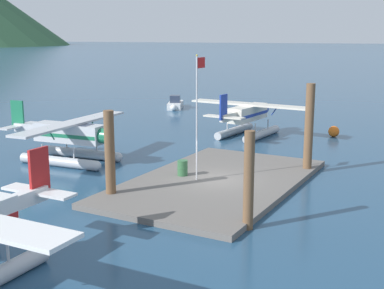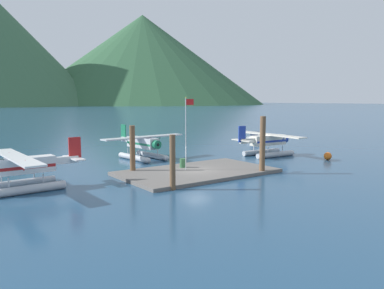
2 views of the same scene
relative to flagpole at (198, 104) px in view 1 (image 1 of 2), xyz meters
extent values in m
plane|color=navy|center=(0.52, -0.93, -4.48)|extent=(1200.00, 1200.00, 0.00)
cube|color=#66605B|center=(0.52, -0.93, -4.33)|extent=(14.21, 8.29, 0.30)
cylinder|color=brown|center=(-4.85, -5.03, -2.36)|extent=(0.44, 0.44, 4.25)
cylinder|color=brown|center=(5.33, -4.60, -1.80)|extent=(0.52, 0.52, 5.37)
cylinder|color=brown|center=(-4.34, 2.63, -2.23)|extent=(0.51, 0.51, 4.50)
cylinder|color=silver|center=(-0.12, 0.00, -0.83)|extent=(0.08, 0.08, 6.71)
cube|color=red|center=(0.33, 0.00, 2.18)|extent=(0.90, 0.03, 0.56)
sphere|color=gold|center=(-0.12, 0.00, 2.58)|extent=(0.10, 0.10, 0.10)
cylinder|color=#33663D|center=(0.30, 1.13, -3.74)|extent=(0.58, 0.58, 0.88)
torus|color=#33663D|center=(0.30, 1.13, -3.74)|extent=(0.62, 0.62, 0.04)
sphere|color=orange|center=(17.46, -3.24, -4.04)|extent=(0.90, 0.90, 0.90)
cylinder|color=#B7BABF|center=(-13.02, 0.21, -3.49)|extent=(0.10, 0.10, 0.70)
cube|color=white|center=(-11.01, 1.52, -2.44)|extent=(2.21, 0.50, 0.56)
cube|color=#B21E1E|center=(-10.11, 1.55, -1.59)|extent=(1.00, 0.15, 1.90)
cube|color=white|center=(-10.21, 1.55, -2.34)|extent=(0.89, 3.22, 0.10)
cylinder|color=#B7BABF|center=(14.39, 4.26, -4.16)|extent=(5.63, 1.00, 0.64)
sphere|color=#B7BABF|center=(17.19, 4.07, -4.16)|extent=(0.64, 0.64, 0.64)
cylinder|color=#B7BABF|center=(14.23, 1.76, -4.16)|extent=(5.63, 1.00, 0.64)
sphere|color=#B7BABF|center=(17.03, 1.58, -4.16)|extent=(0.64, 0.64, 0.64)
cylinder|color=#B7BABF|center=(15.59, 4.18, -3.49)|extent=(0.10, 0.10, 0.70)
cylinder|color=#B7BABF|center=(13.20, 4.33, -3.49)|extent=(0.10, 0.10, 0.70)
cylinder|color=#B7BABF|center=(15.43, 1.68, -3.49)|extent=(0.10, 0.10, 0.70)
cylinder|color=#B7BABF|center=(13.03, 1.84, -3.49)|extent=(0.10, 0.10, 0.70)
cube|color=silver|center=(14.31, 3.01, -2.54)|extent=(4.87, 1.55, 1.20)
cube|color=#1E389E|center=(14.31, 3.01, -2.64)|extent=(4.78, 1.56, 0.24)
cube|color=#283347|center=(15.39, 2.94, -2.21)|extent=(1.17, 1.12, 0.56)
cube|color=silver|center=(14.61, 2.99, -1.87)|extent=(2.07, 10.47, 0.14)
cylinder|color=#1E389E|center=(14.75, 5.18, -2.21)|extent=(0.12, 0.63, 0.84)
cylinder|color=#1E389E|center=(14.47, 0.79, -2.21)|extent=(0.12, 0.63, 0.84)
cylinder|color=#1E389E|center=(17.01, 2.83, -2.54)|extent=(0.66, 1.00, 0.96)
cone|color=black|center=(17.46, 2.80, -2.54)|extent=(0.37, 0.38, 0.36)
cube|color=silver|center=(11.07, 3.22, -2.44)|extent=(2.22, 0.58, 0.56)
cube|color=#1E389E|center=(10.17, 3.28, -1.59)|extent=(1.01, 0.18, 1.90)
cube|color=silver|center=(10.27, 3.27, -2.34)|extent=(1.01, 3.25, 0.10)
cylinder|color=#B7BABF|center=(1.79, 9.82, -4.16)|extent=(1.19, 5.64, 0.64)
sphere|color=#B7BABF|center=(2.07, 7.03, -4.16)|extent=(0.64, 0.64, 0.64)
cylinder|color=#B7BABF|center=(-0.69, 9.57, -4.16)|extent=(1.19, 5.64, 0.64)
sphere|color=#B7BABF|center=(-0.42, 6.79, -4.16)|extent=(0.64, 0.64, 0.64)
cylinder|color=#B7BABF|center=(1.91, 8.63, -3.49)|extent=(0.10, 0.10, 0.70)
cylinder|color=#B7BABF|center=(1.68, 11.02, -3.49)|extent=(0.10, 0.10, 0.70)
cylinder|color=#B7BABF|center=(-0.57, 8.38, -3.49)|extent=(0.10, 0.10, 0.70)
cylinder|color=#B7BABF|center=(-0.81, 10.77, -3.49)|extent=(0.10, 0.10, 0.70)
cube|color=silver|center=(0.55, 9.70, -2.54)|extent=(1.71, 4.90, 1.20)
cube|color=#196B47|center=(0.55, 9.70, -2.64)|extent=(1.72, 4.81, 0.24)
cube|color=#283347|center=(0.66, 8.62, -2.21)|extent=(1.16, 1.20, 0.56)
cube|color=silver|center=(0.58, 9.40, -1.87)|extent=(10.49, 2.42, 0.14)
cylinder|color=#196B47|center=(2.77, 9.62, -2.21)|extent=(0.63, 0.14, 0.84)
cylinder|color=#196B47|center=(-1.61, 9.18, -2.21)|extent=(0.63, 0.14, 0.84)
cylinder|color=#196B47|center=(0.82, 7.01, -2.54)|extent=(1.01, 0.69, 0.96)
cone|color=black|center=(0.86, 6.56, -2.54)|extent=(0.39, 0.38, 0.36)
cube|color=silver|center=(0.23, 12.93, -2.44)|extent=(0.66, 2.23, 0.56)
cube|color=#196B47|center=(0.14, 13.83, -1.59)|extent=(0.22, 1.01, 1.90)
cube|color=silver|center=(0.15, 13.73, -2.34)|extent=(3.26, 1.11, 0.10)
cube|color=silver|center=(25.99, 16.82, -4.13)|extent=(4.44, 3.14, 0.70)
sphere|color=silver|center=(24.09, 15.93, -4.13)|extent=(0.70, 0.70, 0.70)
cube|color=#283347|center=(25.72, 16.70, -3.38)|extent=(1.55, 1.50, 0.80)
cube|color=black|center=(28.06, 17.79, -3.88)|extent=(0.44, 0.46, 0.80)
camera|label=1|loc=(-24.05, -12.88, 3.55)|focal=47.92mm
camera|label=2|loc=(-20.36, -29.04, 2.40)|focal=35.56mm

